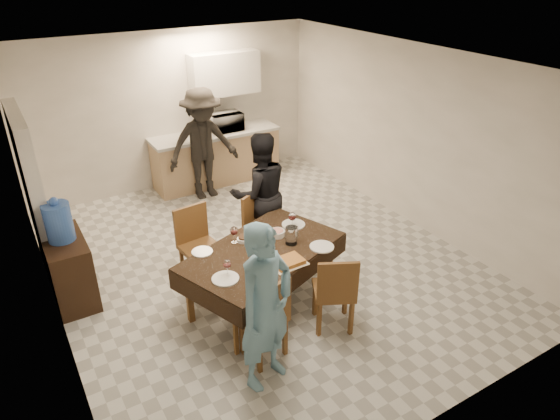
{
  "coord_description": "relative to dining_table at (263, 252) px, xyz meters",
  "views": [
    {
      "loc": [
        -2.65,
        -4.93,
        3.69
      ],
      "look_at": [
        0.12,
        -0.3,
        0.87
      ],
      "focal_mm": 32.0,
      "sensor_mm": 36.0,
      "label": 1
    }
  ],
  "objects": [
    {
      "name": "wall_back",
      "position": [
        0.38,
        3.76,
        0.62
      ],
      "size": [
        5.0,
        0.02,
        2.6
      ],
      "primitive_type": "cube",
      "color": "silver",
      "rests_on": "floor"
    },
    {
      "name": "plate_near_left",
      "position": [
        -0.6,
        -0.3,
        0.04
      ],
      "size": [
        0.28,
        0.28,
        0.02
      ],
      "primitive_type": "cylinder",
      "color": "white",
      "rests_on": "dining_table"
    },
    {
      "name": "chair_far_left",
      "position": [
        -0.45,
        0.66,
        -0.08
      ],
      "size": [
        0.49,
        0.49,
        0.52
      ],
      "rotation": [
        0.0,
        0.0,
        3.25
      ],
      "color": "brown",
      "rests_on": "floor"
    },
    {
      "name": "person_kitchen",
      "position": [
        0.57,
        2.99,
        0.24
      ],
      "size": [
        1.18,
        0.68,
        1.83
      ],
      "primitive_type": "imported",
      "color": "black",
      "rests_on": "floor"
    },
    {
      "name": "person_near",
      "position": [
        -0.55,
        -1.05,
        0.17
      ],
      "size": [
        0.71,
        0.57,
        1.69
      ],
      "primitive_type": "imported",
      "rotation": [
        0.0,
        0.0,
        0.31
      ],
      "color": "#6494B0",
      "rests_on": "floor"
    },
    {
      "name": "dining_table",
      "position": [
        0.0,
        0.0,
        0.0
      ],
      "size": [
        2.07,
        1.62,
        0.71
      ],
      "rotation": [
        0.0,
        0.0,
        0.36
      ],
      "color": "black",
      "rests_on": "floor"
    },
    {
      "name": "wall_front",
      "position": [
        0.38,
        -2.24,
        0.62
      ],
      "size": [
        5.0,
        0.02,
        2.6
      ],
      "primitive_type": "cube",
      "color": "silver",
      "rests_on": "floor"
    },
    {
      "name": "wine_glass_a",
      "position": [
        -0.55,
        -0.25,
        0.13
      ],
      "size": [
        0.09,
        0.09,
        0.19
      ],
      "primitive_type": null,
      "color": "white",
      "rests_on": "dining_table"
    },
    {
      "name": "wine_glass_b",
      "position": [
        0.55,
        0.25,
        0.14
      ],
      "size": [
        0.09,
        0.09,
        0.21
      ],
      "primitive_type": null,
      "color": "white",
      "rests_on": "dining_table"
    },
    {
      "name": "water_jug",
      "position": [
        -1.9,
        1.2,
        0.35
      ],
      "size": [
        0.3,
        0.3,
        0.44
      ],
      "primitive_type": "cylinder",
      "color": "blue",
      "rests_on": "console"
    },
    {
      "name": "floor",
      "position": [
        0.38,
        0.76,
        -0.68
      ],
      "size": [
        5.0,
        6.0,
        0.02
      ],
      "primitive_type": "cube",
      "color": "silver",
      "rests_on": "ground"
    },
    {
      "name": "upper_cabinet",
      "position": [
        1.28,
        3.58,
        1.17
      ],
      "size": [
        1.2,
        0.34,
        0.7
      ],
      "primitive_type": "cube",
      "color": "silver",
      "rests_on": "wall_back"
    },
    {
      "name": "salad_bowl",
      "position": [
        0.3,
        0.18,
        0.07
      ],
      "size": [
        0.18,
        0.18,
        0.07
      ],
      "primitive_type": "cylinder",
      "color": "white",
      "rests_on": "dining_table"
    },
    {
      "name": "person_far",
      "position": [
        0.55,
        1.05,
        0.16
      ],
      "size": [
        0.9,
        0.74,
        1.68
      ],
      "primitive_type": "imported",
      "rotation": [
        0.0,
        0.0,
        3.0
      ],
      "color": "black",
      "rests_on": "floor"
    },
    {
      "name": "chair_near_right",
      "position": [
        0.45,
        -0.84,
        -0.11
      ],
      "size": [
        0.57,
        0.59,
        0.5
      ],
      "rotation": [
        0.0,
        0.0,
        -0.47
      ],
      "color": "brown",
      "rests_on": "floor"
    },
    {
      "name": "wall_left",
      "position": [
        -2.12,
        0.76,
        0.62
      ],
      "size": [
        0.02,
        6.0,
        2.6
      ],
      "primitive_type": "cube",
      "color": "silver",
      "rests_on": "floor"
    },
    {
      "name": "water_pitcher",
      "position": [
        0.35,
        -0.05,
        0.14
      ],
      "size": [
        0.14,
        0.14,
        0.21
      ],
      "primitive_type": "cylinder",
      "color": "white",
      "rests_on": "dining_table"
    },
    {
      "name": "wine_glass_c",
      "position": [
        -0.2,
        0.3,
        0.14
      ],
      "size": [
        0.09,
        0.09,
        0.21
      ],
      "primitive_type": null,
      "color": "white",
      "rests_on": "dining_table"
    },
    {
      "name": "kitchen_worktop",
      "position": [
        0.98,
        3.44,
        0.21
      ],
      "size": [
        2.24,
        0.64,
        0.05
      ],
      "primitive_type": "cube",
      "color": "#B2B2AE",
      "rests_on": "kitchen_base_cabinet"
    },
    {
      "name": "plate_far_left",
      "position": [
        -0.6,
        0.3,
        0.04
      ],
      "size": [
        0.24,
        0.24,
        0.01
      ],
      "primitive_type": "cylinder",
      "color": "white",
      "rests_on": "dining_table"
    },
    {
      "name": "chair_far_right",
      "position": [
        0.45,
        0.66,
        -0.1
      ],
      "size": [
        0.58,
        0.6,
        0.51
      ],
      "rotation": [
        0.0,
        0.0,
        3.62
      ],
      "color": "brown",
      "rests_on": "floor"
    },
    {
      "name": "mushroom_dish",
      "position": [
        -0.05,
        0.28,
        0.05
      ],
      "size": [
        0.22,
        0.22,
        0.04
      ],
      "primitive_type": "cylinder",
      "color": "white",
      "rests_on": "dining_table"
    },
    {
      "name": "wine_bottle",
      "position": [
        -0.05,
        0.05,
        0.19
      ],
      "size": [
        0.08,
        0.08,
        0.31
      ],
      "primitive_type": null,
      "color": "black",
      "rests_on": "dining_table"
    },
    {
      "name": "plate_near_right",
      "position": [
        0.6,
        -0.3,
        0.04
      ],
      "size": [
        0.28,
        0.28,
        0.02
      ],
      "primitive_type": "cylinder",
      "color": "white",
      "rests_on": "dining_table"
    },
    {
      "name": "ceiling",
      "position": [
        0.38,
        0.76,
        1.92
      ],
      "size": [
        5.0,
        6.0,
        0.02
      ],
      "primitive_type": "cube",
      "color": "white",
      "rests_on": "wall_back"
    },
    {
      "name": "console",
      "position": [
        -1.9,
        1.2,
        -0.27
      ],
      "size": [
        0.44,
        0.87,
        0.81
      ],
      "primitive_type": "cube",
      "color": "black",
      "rests_on": "floor"
    },
    {
      "name": "plate_far_right",
      "position": [
        0.6,
        0.3,
        0.04
      ],
      "size": [
        0.28,
        0.28,
        0.02
      ],
      "primitive_type": "cylinder",
      "color": "white",
      "rests_on": "dining_table"
    },
    {
      "name": "chair_near_left",
      "position": [
        -0.45,
        -0.84,
        -0.09
      ],
      "size": [
        0.53,
        0.53,
        0.52
      ],
      "rotation": [
        0.0,
        0.0,
        0.24
      ],
      "color": "brown",
      "rests_on": "floor"
    },
    {
      "name": "microwave",
      "position": [
        1.19,
        3.44,
        0.39
      ],
      "size": [
        0.56,
        0.38,
        0.31
      ],
      "primitive_type": "imported",
      "rotation": [
        0.0,
        0.0,
        3.14
      ],
      "color": "silver",
      "rests_on": "kitchen_worktop"
    },
    {
      "name": "savoury_tart",
      "position": [
        0.1,
        -0.38,
        0.06
      ],
      "size": [
        0.39,
        0.3,
        0.05
      ],
      "primitive_type": "cube",
      "rotation": [
        0.0,
        0.0,
        0.03
      ],
      "color": "gold",
      "rests_on": "dining_table"
    },
    {
      "name": "wall_right",
      "position": [
        2.88,
        0.76,
        0.62
      ],
      "size": [
        0.02,
        6.0,
        2.6
      ],
      "primitive_type": "cube",
      "color": "silver",
      "rests_on": "floor"
    },
    {
      "name": "kitchen_base_cabinet",
      "position": [
        0.98,
        3.44,
        -0.25
      ],
      "size": [
        2.2,
        0.6,
        0.86
      ],
      "primitive_type": "cube",
      "color": "tan",
      "rests_on": "floor"
    },
    {
      "name": "stub_partition",
      "position": [
        -2.04,
        1.96,
        0.37
      ],
      "size": [
        0.15,
        1.4,
        2.1
      ],
      "primitive_type": "cube",
      "color": "silver",
      "rests_on": "floor"
    }
  ]
}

